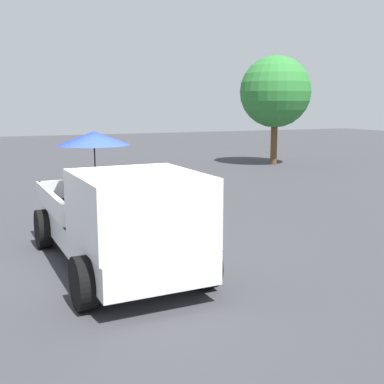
% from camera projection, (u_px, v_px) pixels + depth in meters
% --- Properties ---
extents(ground_plane, '(80.00, 80.00, 0.00)m').
position_uv_depth(ground_plane, '(114.00, 265.00, 9.15)').
color(ground_plane, '#38383D').
extents(pickup_truck_main, '(5.12, 2.41, 2.41)m').
position_uv_depth(pickup_truck_main, '(119.00, 217.00, 8.63)').
color(pickup_truck_main, black).
rests_on(pickup_truck_main, ground).
extents(tree_by_lot, '(3.45, 3.45, 5.28)m').
position_uv_depth(tree_by_lot, '(275.00, 92.00, 23.81)').
color(tree_by_lot, brown).
rests_on(tree_by_lot, ground).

